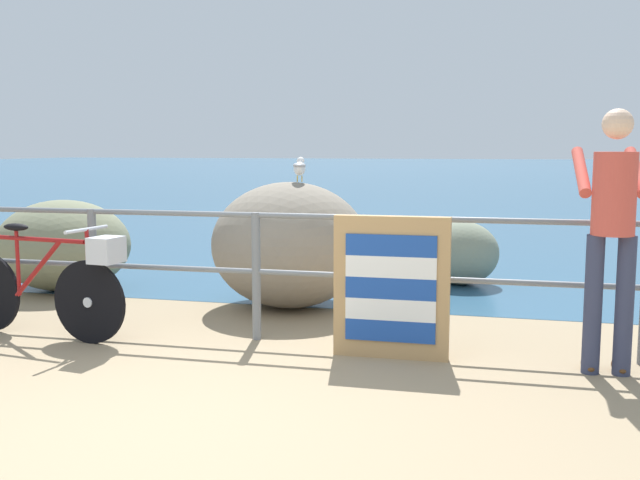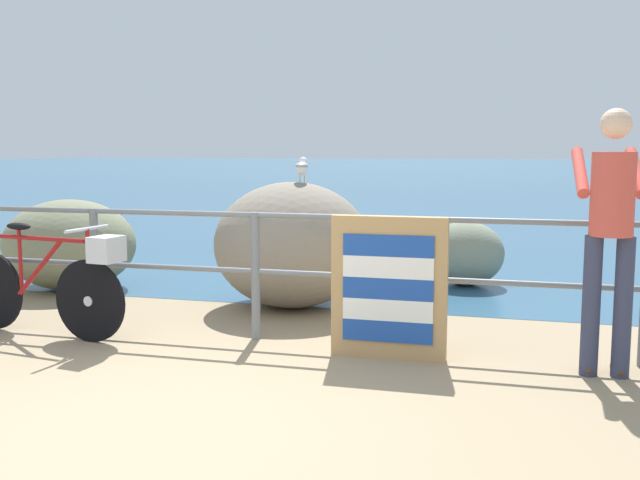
% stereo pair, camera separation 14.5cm
% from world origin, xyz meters
% --- Properties ---
extents(ground_plane, '(120.00, 120.00, 0.10)m').
position_xyz_m(ground_plane, '(0.00, 20.00, -0.05)').
color(ground_plane, '#937F60').
extents(sea_surface, '(120.00, 90.00, 0.01)m').
position_xyz_m(sea_surface, '(0.00, 48.23, 0.00)').
color(sea_surface, '#2D5675').
rests_on(sea_surface, ground_plane).
extents(promenade_railing, '(8.70, 0.07, 1.02)m').
position_xyz_m(promenade_railing, '(-0.00, 1.99, 0.64)').
color(promenade_railing, slate).
rests_on(promenade_railing, ground_plane).
extents(bicycle, '(1.69, 0.48, 0.92)m').
position_xyz_m(bicycle, '(-1.60, 1.62, 0.46)').
color(bicycle, black).
rests_on(bicycle, ground_plane).
extents(person_at_railing, '(0.46, 0.64, 1.78)m').
position_xyz_m(person_at_railing, '(2.59, 1.72, 0.99)').
color(person_at_railing, '#333851').
rests_on(person_at_railing, ground_plane).
extents(folded_deckchair_stack, '(0.84, 0.10, 1.04)m').
position_xyz_m(folded_deckchair_stack, '(1.11, 1.74, 0.52)').
color(folded_deckchair_stack, tan).
rests_on(folded_deckchair_stack, ground_plane).
extents(breakwater_boulder_main, '(1.49, 1.47, 1.20)m').
position_xyz_m(breakwater_boulder_main, '(-0.08, 3.23, 0.60)').
color(breakwater_boulder_main, gray).
rests_on(breakwater_boulder_main, ground).
extents(breakwater_boulder_left, '(1.43, 1.31, 0.97)m').
position_xyz_m(breakwater_boulder_left, '(-2.67, 3.46, 0.49)').
color(breakwater_boulder_left, '#75795D').
rests_on(breakwater_boulder_left, ground).
extents(breakwater_boulder_right, '(0.85, 0.76, 0.71)m').
position_xyz_m(breakwater_boulder_right, '(1.46, 4.79, 0.36)').
color(breakwater_boulder_right, gray).
rests_on(breakwater_boulder_right, ground).
extents(seagull, '(0.16, 0.34, 0.23)m').
position_xyz_m(seagull, '(0.01, 3.28, 1.34)').
color(seagull, gold).
rests_on(seagull, breakwater_boulder_main).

